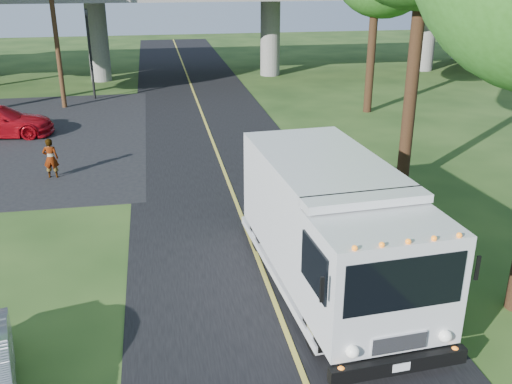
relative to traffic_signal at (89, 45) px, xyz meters
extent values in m
plane|color=#203C15|center=(6.00, -26.00, -3.20)|extent=(120.00, 120.00, 0.00)
cube|color=black|center=(6.00, -16.00, -3.19)|extent=(7.00, 90.00, 0.02)
cube|color=gold|center=(6.00, -16.00, -3.17)|extent=(0.12, 90.00, 0.01)
cube|color=slate|center=(31.00, 6.00, -0.20)|extent=(4.00, 10.00, 6.00)
cylinder|color=slate|center=(0.00, 6.00, -0.50)|extent=(1.40, 1.40, 5.40)
cylinder|color=slate|center=(12.00, 6.00, -0.50)|extent=(1.40, 1.40, 5.40)
cylinder|color=slate|center=(24.00, 6.00, -0.50)|extent=(1.40, 1.40, 5.40)
cylinder|color=black|center=(0.00, 0.00, -0.60)|extent=(0.14, 0.14, 5.20)
imported|color=black|center=(0.00, 0.00, 1.40)|extent=(0.18, 0.22, 1.10)
cylinder|color=#472D19|center=(-1.50, -2.00, 1.30)|extent=(0.26, 0.26, 9.00)
cylinder|color=#382314|center=(12.20, -17.00, 0.65)|extent=(0.44, 0.44, 7.70)
cylinder|color=#382314|center=(15.00, -6.00, 0.13)|extent=(0.44, 0.44, 6.65)
cube|color=silver|center=(7.41, -22.39, -1.31)|extent=(3.04, 5.13, 2.53)
cube|color=silver|center=(7.65, -25.87, -1.43)|extent=(2.84, 2.21, 2.31)
cube|color=black|center=(7.72, -26.86, -1.06)|extent=(2.36, 0.26, 1.07)
cube|color=black|center=(7.73, -26.97, -2.77)|extent=(2.82, 0.40, 0.32)
cube|color=silver|center=(7.44, -22.84, -2.86)|extent=(3.15, 6.70, 0.20)
cylinder|color=black|center=(6.49, -25.73, -2.69)|extent=(0.39, 1.03, 1.01)
cylinder|color=black|center=(8.78, -25.57, -2.69)|extent=(0.39, 1.03, 1.01)
cylinder|color=black|center=(6.16, -21.01, -2.69)|extent=(0.39, 1.03, 1.01)
cylinder|color=black|center=(8.45, -20.85, -2.69)|extent=(0.39, 1.03, 1.01)
imported|color=gray|center=(-0.46, -13.86, -2.43)|extent=(0.58, 0.40, 1.54)
camera|label=1|loc=(3.48, -35.18, 4.28)|focal=40.00mm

